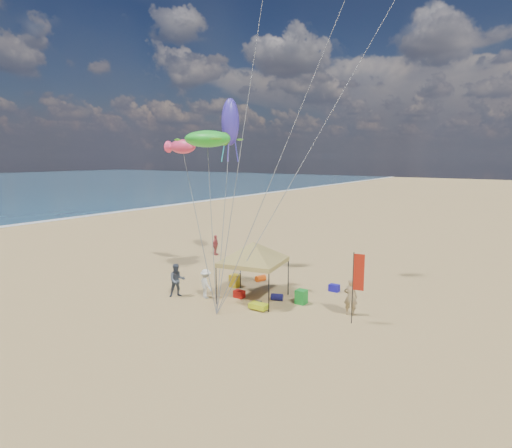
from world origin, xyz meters
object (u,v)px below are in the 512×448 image
(cooler_red, at_px, (239,294))
(cooler_blue, at_px, (334,288))
(feather_flag, at_px, (357,277))
(person_near_a, at_px, (351,297))
(canopy_tent, at_px, (253,244))
(chair_yellow, at_px, (235,281))
(chair_green, at_px, (301,297))
(person_near_c, at_px, (206,284))
(beach_cart, at_px, (259,306))
(person_far_a, at_px, (215,245))
(person_near_b, at_px, (177,280))

(cooler_red, height_order, cooler_blue, same)
(feather_flag, height_order, person_near_a, feather_flag)
(canopy_tent, distance_m, chair_yellow, 3.50)
(canopy_tent, bearing_deg, cooler_blue, 51.16)
(cooler_blue, height_order, chair_green, chair_green)
(person_near_c, bearing_deg, beach_cart, -155.18)
(canopy_tent, height_order, cooler_blue, canopy_tent)
(feather_flag, bearing_deg, person_far_a, 153.44)
(chair_yellow, distance_m, person_far_a, 8.12)
(feather_flag, xyz_separation_m, person_near_a, (-0.62, 0.92, -1.28))
(chair_yellow, xyz_separation_m, person_near_c, (-0.06, -2.39, 0.41))
(feather_flag, distance_m, person_near_b, 9.37)
(chair_yellow, relative_size, person_near_b, 0.40)
(cooler_red, height_order, person_near_c, person_near_c)
(chair_yellow, relative_size, person_near_a, 0.41)
(beach_cart, bearing_deg, cooler_red, 153.05)
(chair_yellow, bearing_deg, person_near_a, -3.47)
(feather_flag, height_order, person_near_c, feather_flag)
(cooler_red, distance_m, person_far_a, 10.03)
(feather_flag, bearing_deg, person_near_b, -169.25)
(canopy_tent, relative_size, cooler_red, 10.29)
(chair_yellow, height_order, person_near_c, person_near_c)
(cooler_red, xyz_separation_m, person_near_c, (-1.39, -1.02, 0.57))
(cooler_blue, bearing_deg, cooler_red, -133.90)
(cooler_red, bearing_deg, cooler_blue, 46.10)
(feather_flag, height_order, person_far_a, feather_flag)
(canopy_tent, relative_size, chair_yellow, 7.94)
(cooler_red, bearing_deg, person_near_b, -148.60)
(cooler_blue, height_order, chair_yellow, chair_yellow)
(feather_flag, bearing_deg, chair_green, 163.13)
(feather_flag, xyz_separation_m, cooler_red, (-6.34, -0.03, -1.95))
(feather_flag, distance_m, person_far_a, 15.32)
(cooler_blue, relative_size, person_near_a, 0.31)
(cooler_red, bearing_deg, chair_green, 18.01)
(cooler_red, xyz_separation_m, person_near_b, (-2.78, -1.70, 0.69))
(chair_green, xyz_separation_m, chair_yellow, (-4.44, 0.36, 0.00))
(canopy_tent, xyz_separation_m, person_near_b, (-3.54, -1.90, -2.03))
(cooler_blue, relative_size, chair_yellow, 0.77)
(person_near_a, xyz_separation_m, person_near_b, (-8.50, -2.65, 0.02))
(person_near_b, height_order, person_far_a, person_near_b)
(cooler_blue, xyz_separation_m, person_near_a, (2.08, -2.83, 0.67))
(person_near_a, distance_m, person_far_a, 14.30)
(person_near_c, bearing_deg, person_near_a, -140.93)
(cooler_red, bearing_deg, person_far_a, 136.84)
(person_near_a, distance_m, person_near_c, 7.37)
(feather_flag, height_order, person_near_b, feather_flag)
(chair_yellow, xyz_separation_m, person_far_a, (-5.98, 5.48, 0.41))
(person_far_a, bearing_deg, person_near_a, -131.64)
(canopy_tent, bearing_deg, cooler_red, -164.95)
(feather_flag, relative_size, cooler_red, 5.95)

